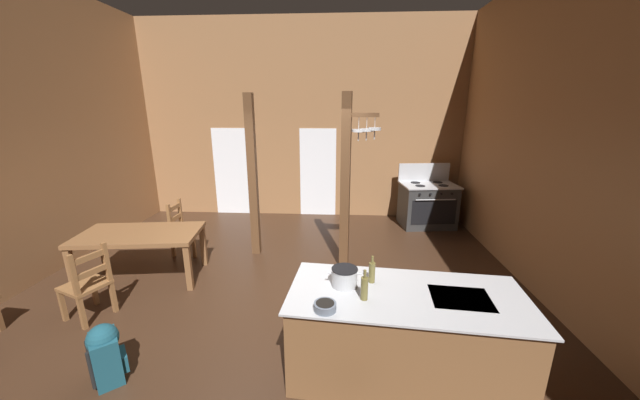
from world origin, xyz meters
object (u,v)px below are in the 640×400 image
object	(u,v)px
kitchen_island	(403,335)
ladderback_chair_near_window	(184,229)
stove_range	(427,204)
dining_table	(140,238)
bottle_short_on_counter	(372,272)
mixing_bowl_on_counter	(325,306)
backpack	(106,352)
stockpot_on_counter	(345,277)
ladderback_chair_by_post	(88,285)
bottle_tall_on_counter	(364,288)

from	to	relation	value
kitchen_island	ladderback_chair_near_window	size ratio (longest dim) A/B	2.35
stove_range	dining_table	distance (m)	5.52
bottle_short_on_counter	dining_table	bearing A→B (deg)	155.58
kitchen_island	mixing_bowl_on_counter	world-z (taller)	mixing_bowl_on_counter
ladderback_chair_near_window	bottle_short_on_counter	xyz separation A→B (m)	(3.06, -2.42, 0.54)
kitchen_island	backpack	world-z (taller)	kitchen_island
dining_table	stockpot_on_counter	size ratio (longest dim) A/B	5.62
dining_table	backpack	bearing A→B (deg)	-68.11
ladderback_chair_near_window	backpack	bearing A→B (deg)	-78.94
dining_table	ladderback_chair_near_window	world-z (taller)	ladderback_chair_near_window
stove_range	stockpot_on_counter	bearing A→B (deg)	-113.78
kitchen_island	bottle_short_on_counter	bearing A→B (deg)	148.17
stockpot_on_counter	stove_range	bearing A→B (deg)	66.22
stove_range	backpack	bearing A→B (deg)	-131.87
stockpot_on_counter	kitchen_island	bearing A→B (deg)	-10.66
stove_range	ladderback_chair_near_window	world-z (taller)	stove_range
ladderback_chair_near_window	mixing_bowl_on_counter	distance (m)	3.94
dining_table	ladderback_chair_by_post	world-z (taller)	ladderback_chair_by_post
kitchen_island	mixing_bowl_on_counter	distance (m)	0.93
stove_range	bottle_short_on_counter	world-z (taller)	stove_range
dining_table	mixing_bowl_on_counter	world-z (taller)	mixing_bowl_on_counter
ladderback_chair_by_post	bottle_short_on_counter	bearing A→B (deg)	-8.30
bottle_tall_on_counter	bottle_short_on_counter	distance (m)	0.32
ladderback_chair_near_window	stockpot_on_counter	bearing A→B (deg)	-41.82
ladderback_chair_near_window	bottle_tall_on_counter	distance (m)	4.06
mixing_bowl_on_counter	bottle_tall_on_counter	bearing A→B (deg)	28.74
dining_table	stockpot_on_counter	distance (m)	3.41
mixing_bowl_on_counter	bottle_short_on_counter	size ratio (longest dim) A/B	0.69
stove_range	dining_table	xyz separation A→B (m)	(-4.86, -2.63, 0.17)
stockpot_on_counter	ladderback_chair_near_window	bearing A→B (deg)	138.18
backpack	bottle_tall_on_counter	world-z (taller)	bottle_tall_on_counter
stove_range	bottle_short_on_counter	size ratio (longest dim) A/B	4.80
dining_table	stockpot_on_counter	xyz separation A→B (m)	(3.01, -1.57, 0.32)
kitchen_island	bottle_short_on_counter	size ratio (longest dim) A/B	8.12
kitchen_island	backpack	distance (m)	2.82
bottle_short_on_counter	ladderback_chair_by_post	bearing A→B (deg)	171.70
ladderback_chair_by_post	bottle_short_on_counter	size ratio (longest dim) A/B	3.45
stove_range	ladderback_chair_near_window	xyz separation A→B (m)	(-4.64, -1.70, -0.03)
ladderback_chair_by_post	bottle_tall_on_counter	xyz separation A→B (m)	(3.27, -0.80, 0.54)
stockpot_on_counter	mixing_bowl_on_counter	xyz separation A→B (m)	(-0.17, -0.41, -0.06)
backpack	bottle_short_on_counter	xyz separation A→B (m)	(2.50, 0.44, 0.68)
ladderback_chair_by_post	mixing_bowl_on_counter	xyz separation A→B (m)	(2.93, -0.98, 0.47)
stove_range	mixing_bowl_on_counter	distance (m)	5.04
stove_range	stockpot_on_counter	size ratio (longest dim) A/B	4.12
ladderback_chair_near_window	ladderback_chair_by_post	bearing A→B (deg)	-99.03
ladderback_chair_by_post	bottle_short_on_counter	xyz separation A→B (m)	(3.36, -0.49, 0.54)
dining_table	ladderback_chair_near_window	size ratio (longest dim) A/B	1.90
backpack	bottle_short_on_counter	size ratio (longest dim) A/B	2.17
dining_table	bottle_short_on_counter	distance (m)	3.61
stove_range	mixing_bowl_on_counter	xyz separation A→B (m)	(-2.01, -4.60, 0.44)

